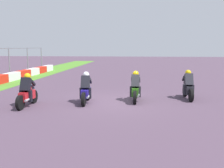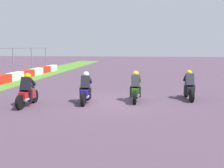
{
  "view_description": "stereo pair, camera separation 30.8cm",
  "coord_description": "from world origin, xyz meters",
  "px_view_note": "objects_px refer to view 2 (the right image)",
  "views": [
    {
      "loc": [
        -12.39,
        -1.31,
        2.69
      ],
      "look_at": [
        -0.05,
        0.01,
        0.9
      ],
      "focal_mm": 41.51,
      "sensor_mm": 36.0,
      "label": 1
    },
    {
      "loc": [
        -12.36,
        -1.61,
        2.69
      ],
      "look_at": [
        -0.05,
        0.01,
        0.9
      ],
      "focal_mm": 41.51,
      "sensor_mm": 36.0,
      "label": 2
    }
  ],
  "objects_px": {
    "rider_lane_b": "(136,89)",
    "rider_lane_d": "(27,93)",
    "rider_lane_a": "(189,87)",
    "rider_lane_c": "(86,90)"
  },
  "relations": [
    {
      "from": "rider_lane_a",
      "to": "rider_lane_d",
      "type": "bearing_deg",
      "value": 105.93
    },
    {
      "from": "rider_lane_b",
      "to": "rider_lane_d",
      "type": "bearing_deg",
      "value": 109.66
    },
    {
      "from": "rider_lane_d",
      "to": "rider_lane_c",
      "type": "bearing_deg",
      "value": -67.42
    },
    {
      "from": "rider_lane_c",
      "to": "rider_lane_d",
      "type": "height_order",
      "value": "same"
    },
    {
      "from": "rider_lane_b",
      "to": "rider_lane_c",
      "type": "distance_m",
      "value": 2.45
    },
    {
      "from": "rider_lane_a",
      "to": "rider_lane_c",
      "type": "distance_m",
      "value": 5.28
    },
    {
      "from": "rider_lane_c",
      "to": "rider_lane_d",
      "type": "relative_size",
      "value": 1.0
    },
    {
      "from": "rider_lane_d",
      "to": "rider_lane_b",
      "type": "bearing_deg",
      "value": -70.27
    },
    {
      "from": "rider_lane_b",
      "to": "rider_lane_d",
      "type": "relative_size",
      "value": 1.0
    },
    {
      "from": "rider_lane_a",
      "to": "rider_lane_d",
      "type": "height_order",
      "value": "same"
    }
  ]
}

